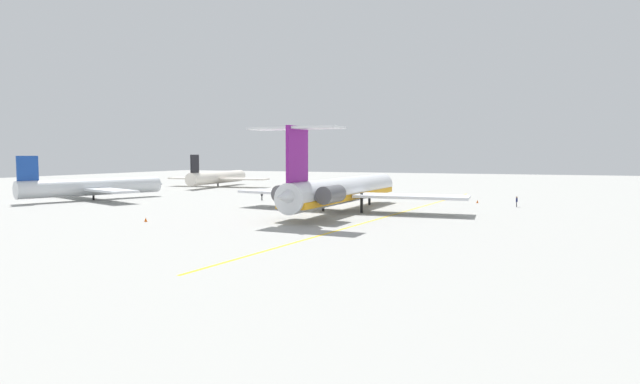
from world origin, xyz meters
TOP-DOWN VIEW (x-y plane):
  - ground at (0.00, 0.00)m, footprint 338.15×338.15m
  - main_jetliner at (-3.46, 13.25)m, footprint 40.37×35.85m
  - airliner_mid_left at (-0.46, 62.92)m, footprint 26.50×26.65m
  - airliner_mid_right at (42.98, 64.46)m, footprint 28.30×27.99m
  - ground_crew_near_nose at (16.52, 34.51)m, footprint 0.30×0.38m
  - ground_crew_near_tail at (13.46, 30.32)m, footprint 0.29×0.45m
  - ground_crew_portside at (9.75, 33.66)m, footprint 0.27×0.37m
  - ground_crew_starboard at (13.90, -10.18)m, footprint 0.44×0.28m
  - safety_cone_nose at (-23.14, 32.20)m, footprint 0.40×0.40m
  - safety_cone_wingtip at (18.90, -3.69)m, footprint 0.40×0.40m
  - taxiway_centreline at (-2.33, 5.30)m, footprint 86.48×10.14m

SIDE VIEW (x-z plane):
  - ground at x=0.00m, z-range 0.00..0.00m
  - taxiway_centreline at x=-2.33m, z-range 0.00..0.01m
  - safety_cone_nose at x=-23.14m, z-range 0.00..0.55m
  - safety_cone_wingtip at x=18.90m, z-range 0.00..0.55m
  - ground_crew_portside at x=9.75m, z-range 0.22..1.88m
  - ground_crew_starboard at x=13.90m, z-range 0.23..1.96m
  - ground_crew_near_nose at x=16.52m, z-range 0.24..2.01m
  - ground_crew_near_tail at x=13.46m, z-range 0.24..2.03m
  - airliner_mid_left at x=-0.46m, z-range -1.68..6.51m
  - airliner_mid_right at x=42.98m, z-range -1.74..6.72m
  - main_jetliner at x=-3.46m, z-range -2.67..9.09m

